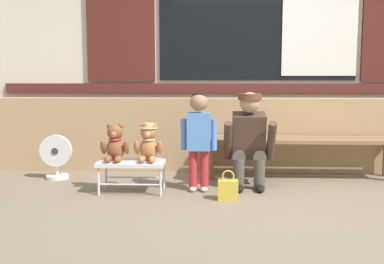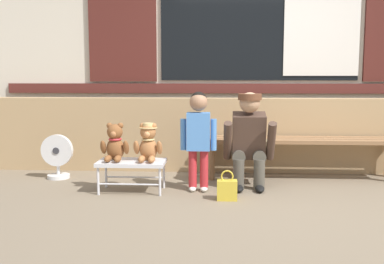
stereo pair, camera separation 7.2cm
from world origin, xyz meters
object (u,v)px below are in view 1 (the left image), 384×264
at_px(small_display_bench, 132,164).
at_px(teddy_bear_plain, 115,144).
at_px(floor_fan, 56,157).
at_px(teddy_bear_with_hat, 148,143).
at_px(adult_crouching, 250,140).
at_px(handbag_on_ground, 228,189).
at_px(wooden_bench_long, 301,144).
at_px(child_standing, 199,130).

bearing_deg(small_display_bench, teddy_bear_plain, 179.49).
relative_size(small_display_bench, floor_fan, 1.33).
relative_size(teddy_bear_with_hat, adult_crouching, 0.38).
xyz_separation_m(teddy_bear_plain, handbag_on_ground, (1.07, -0.25, -0.37)).
xyz_separation_m(teddy_bear_plain, floor_fan, (-0.75, 0.50, -0.23)).
distance_m(small_display_bench, handbag_on_ground, 0.96).
xyz_separation_m(wooden_bench_long, handbag_on_ground, (-0.81, -0.92, -0.28)).
bearing_deg(teddy_bear_plain, wooden_bench_long, 19.50).
bearing_deg(floor_fan, teddy_bear_with_hat, -24.91).
relative_size(teddy_bear_with_hat, floor_fan, 0.76).
distance_m(teddy_bear_plain, teddy_bear_with_hat, 0.32).
height_order(teddy_bear_with_hat, floor_fan, teddy_bear_with_hat).
xyz_separation_m(small_display_bench, handbag_on_ground, (0.91, -0.25, -0.17)).
relative_size(child_standing, adult_crouching, 1.01).
bearing_deg(child_standing, floor_fan, 163.98).
height_order(small_display_bench, floor_fan, floor_fan).
bearing_deg(child_standing, wooden_bench_long, 29.47).
xyz_separation_m(teddy_bear_with_hat, adult_crouching, (0.98, 0.22, 0.01)).
xyz_separation_m(child_standing, floor_fan, (-1.55, 0.44, -0.35)).
relative_size(teddy_bear_plain, adult_crouching, 0.38).
height_order(adult_crouching, floor_fan, adult_crouching).
distance_m(adult_crouching, handbag_on_ground, 0.65).
distance_m(teddy_bear_plain, handbag_on_ground, 1.16).
height_order(teddy_bear_with_hat, child_standing, child_standing).
distance_m(child_standing, floor_fan, 1.65).
xyz_separation_m(teddy_bear_plain, child_standing, (0.80, 0.05, 0.13)).
distance_m(wooden_bench_long, adult_crouching, 0.75).
distance_m(teddy_bear_plain, child_standing, 0.81).
bearing_deg(wooden_bench_long, teddy_bear_plain, -160.50).
relative_size(small_display_bench, handbag_on_ground, 2.35).
bearing_deg(handbag_on_ground, child_standing, 131.75).
bearing_deg(child_standing, adult_crouching, 18.31).
relative_size(wooden_bench_long, floor_fan, 4.37).
relative_size(small_display_bench, teddy_bear_plain, 1.76).
bearing_deg(teddy_bear_plain, child_standing, 3.81).
relative_size(teddy_bear_with_hat, handbag_on_ground, 1.34).
height_order(wooden_bench_long, teddy_bear_plain, teddy_bear_plain).
xyz_separation_m(wooden_bench_long, adult_crouching, (-0.59, -0.45, 0.11)).
bearing_deg(child_standing, small_display_bench, -175.11).
bearing_deg(handbag_on_ground, teddy_bear_plain, 166.77).
distance_m(small_display_bench, floor_fan, 1.04).
bearing_deg(teddy_bear_with_hat, wooden_bench_long, 23.08).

